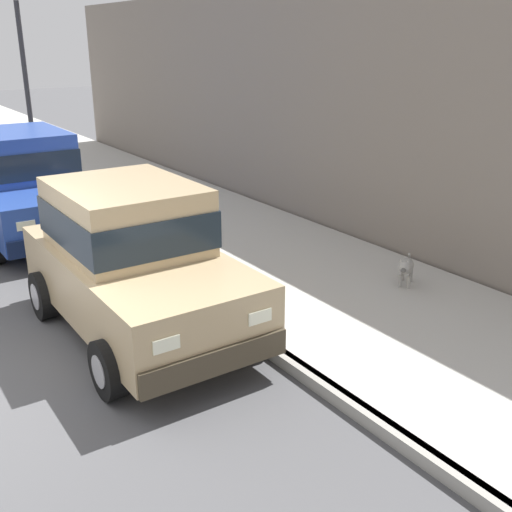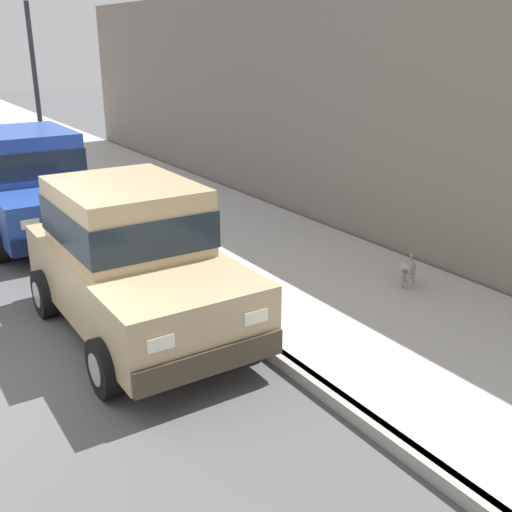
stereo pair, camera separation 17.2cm
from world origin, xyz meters
TOP-DOWN VIEW (x-y plane):
  - curb at (3.20, 0.00)m, footprint 0.16×64.00m
  - sidewalk at (5.00, 0.00)m, footprint 3.60×64.00m
  - car_tan_hatchback at (2.18, 0.40)m, footprint 1.96×3.80m
  - car_blue_sedan at (2.15, 5.40)m, footprint 2.05×4.60m
  - dog_grey at (5.84, -0.71)m, footprint 0.65×0.49m
  - street_lamp at (3.55, 9.82)m, footprint 0.36×0.36m
  - building_facade at (7.10, 4.45)m, footprint 0.50×20.00m

SIDE VIEW (x-z plane):
  - curb at x=3.20m, z-range 0.00..0.14m
  - sidewalk at x=5.00m, z-range 0.00..0.14m
  - dog_grey at x=5.84m, z-range 0.18..0.67m
  - car_tan_hatchback at x=2.18m, z-range 0.04..1.92m
  - car_blue_sedan at x=2.15m, z-range 0.02..1.94m
  - building_facade at x=7.10m, z-range 0.00..4.47m
  - street_lamp at x=3.55m, z-range 0.70..5.12m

